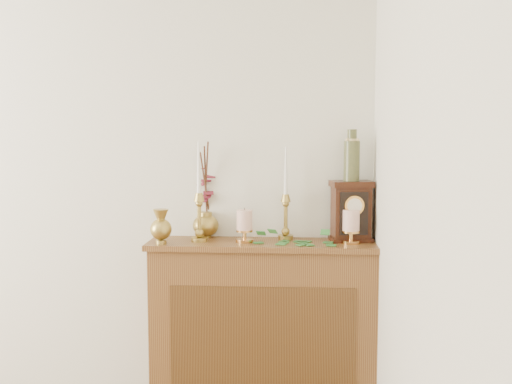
# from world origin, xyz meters

# --- Properties ---
(console_shelf) EXTENTS (1.24, 0.34, 0.93)m
(console_shelf) POSITION_xyz_m (1.40, 2.10, 0.44)
(console_shelf) COLOR brown
(console_shelf) RESTS_ON ground
(candlestick_left) EXTENTS (0.09, 0.09, 0.54)m
(candlestick_left) POSITION_xyz_m (1.06, 2.08, 1.11)
(candlestick_left) COLOR tan
(candlestick_left) RESTS_ON console_shelf
(candlestick_center) EXTENTS (0.08, 0.08, 0.51)m
(candlestick_center) POSITION_xyz_m (1.52, 2.18, 1.10)
(candlestick_center) COLOR tan
(candlestick_center) RESTS_ON console_shelf
(bud_vase) EXTENTS (0.11, 0.11, 0.18)m
(bud_vase) POSITION_xyz_m (0.87, 2.00, 1.02)
(bud_vase) COLOR tan
(bud_vase) RESTS_ON console_shelf
(ginger_jar) EXTENTS (0.22, 0.23, 0.54)m
(ginger_jar) POSITION_xyz_m (1.07, 2.25, 1.17)
(ginger_jar) COLOR tan
(ginger_jar) RESTS_ON console_shelf
(pillar_candle_left) EXTENTS (0.10, 0.10, 0.18)m
(pillar_candle_left) POSITION_xyz_m (1.30, 2.08, 1.03)
(pillar_candle_left) COLOR #CD8E47
(pillar_candle_left) RESTS_ON console_shelf
(pillar_candle_right) EXTENTS (0.10, 0.10, 0.19)m
(pillar_candle_right) POSITION_xyz_m (1.87, 2.07, 1.03)
(pillar_candle_right) COLOR #CD8E47
(pillar_candle_right) RESTS_ON console_shelf
(ivy_garland) EXTENTS (0.47, 0.22, 0.09)m
(ivy_garland) POSITION_xyz_m (1.60, 2.04, 0.94)
(ivy_garland) COLOR #2D702A
(ivy_garland) RESTS_ON console_shelf
(mantel_clock) EXTENTS (0.24, 0.19, 0.33)m
(mantel_clock) POSITION_xyz_m (1.87, 2.15, 1.09)
(mantel_clock) COLOR #34150A
(mantel_clock) RESTS_ON console_shelf
(ceramic_vase) EXTENTS (0.09, 0.09, 0.28)m
(ceramic_vase) POSITION_xyz_m (1.87, 2.15, 1.38)
(ceramic_vase) COLOR #172F26
(ceramic_vase) RESTS_ON mantel_clock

